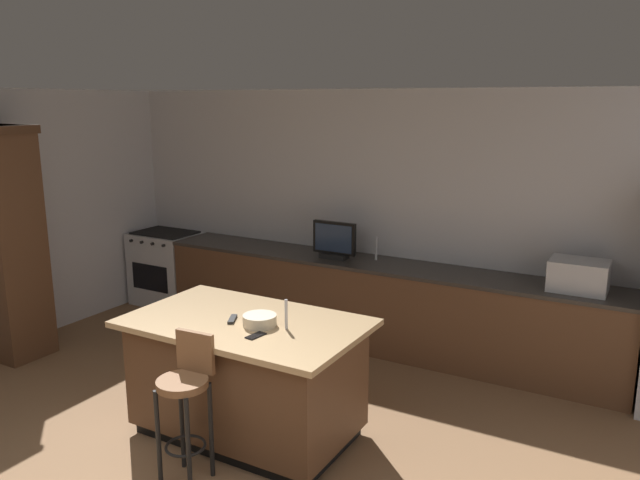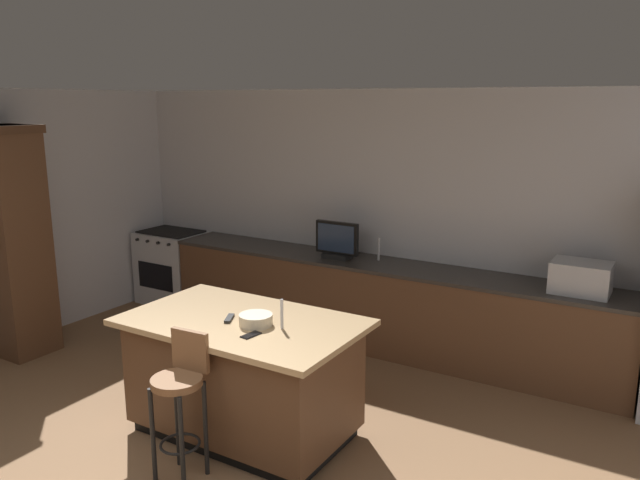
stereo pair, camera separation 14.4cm
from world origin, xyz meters
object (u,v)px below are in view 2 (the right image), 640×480
at_px(cabinet_tower, 12,238).
at_px(fruit_bowl, 256,320).
at_px(microwave, 581,277).
at_px(cell_phone, 251,335).
at_px(tv_monitor, 337,242).
at_px(kitchen_island, 244,376).
at_px(tv_remote, 229,318).
at_px(bar_stool_center, 181,393).
at_px(range_oven, 173,267).

bearing_deg(cabinet_tower, fruit_bowl, -2.66).
xyz_separation_m(microwave, cell_phone, (-1.77, -2.30, -0.11)).
xyz_separation_m(microwave, tv_monitor, (-2.37, -0.05, 0.04)).
relative_size(kitchen_island, tv_monitor, 3.66).
bearing_deg(cell_phone, tv_monitor, 112.88).
height_order(kitchen_island, cell_phone, cell_phone).
relative_size(cell_phone, tv_remote, 0.88).
bearing_deg(kitchen_island, fruit_bowl, -13.90).
relative_size(microwave, cell_phone, 3.20).
relative_size(microwave, fruit_bowl, 1.96).
bearing_deg(kitchen_island, bar_stool_center, -90.18).
distance_m(kitchen_island, cell_phone, 0.56).
distance_m(cabinet_tower, microwave, 5.35).
bearing_deg(kitchen_island, cabinet_tower, 177.95).
distance_m(bar_stool_center, tv_remote, 0.70).
bearing_deg(fruit_bowl, tv_monitor, 103.67).
height_order(range_oven, bar_stool_center, bar_stool_center).
relative_size(fruit_bowl, cell_phone, 1.63).
xyz_separation_m(cabinet_tower, tv_remote, (2.86, -0.16, -0.25)).
distance_m(microwave, cell_phone, 2.91).
xyz_separation_m(bar_stool_center, tv_remote, (-0.08, 0.62, 0.32)).
relative_size(bar_stool_center, fruit_bowl, 4.15).
bearing_deg(tv_remote, tv_monitor, 70.28).
relative_size(tv_monitor, bar_stool_center, 0.48).
distance_m(kitchen_island, cabinet_tower, 3.03).
relative_size(cabinet_tower, tv_monitor, 4.74).
height_order(kitchen_island, bar_stool_center, bar_stool_center).
height_order(fruit_bowl, cell_phone, fruit_bowl).
relative_size(tv_monitor, fruit_bowl, 1.97).
xyz_separation_m(cabinet_tower, microwave, (4.96, 1.98, -0.15)).
bearing_deg(fruit_bowl, cabinet_tower, 177.34).
height_order(cell_phone, tv_remote, tv_remote).
height_order(kitchen_island, microwave, microwave).
distance_m(cell_phone, tv_remote, 0.37).
bearing_deg(bar_stool_center, cabinet_tower, 161.66).
bearing_deg(bar_stool_center, kitchen_island, 86.19).
xyz_separation_m(bar_stool_center, fruit_bowl, (0.16, 0.63, 0.35)).
distance_m(bar_stool_center, fruit_bowl, 0.73).
distance_m(tv_monitor, tv_remote, 2.10).
relative_size(tv_monitor, tv_remote, 2.84).
distance_m(microwave, bar_stool_center, 3.44).
bearing_deg(range_oven, cabinet_tower, -95.40).
bearing_deg(tv_monitor, cabinet_tower, -143.39).
height_order(tv_monitor, tv_remote, tv_monitor).
xyz_separation_m(microwave, tv_remote, (-2.11, -2.13, -0.10)).
bearing_deg(tv_remote, cabinet_tower, 149.90).
distance_m(cabinet_tower, fruit_bowl, 3.11).
bearing_deg(tv_remote, kitchen_island, 5.18).
bearing_deg(range_oven, tv_monitor, -1.21).
xyz_separation_m(kitchen_island, cell_phone, (0.25, -0.22, 0.45)).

